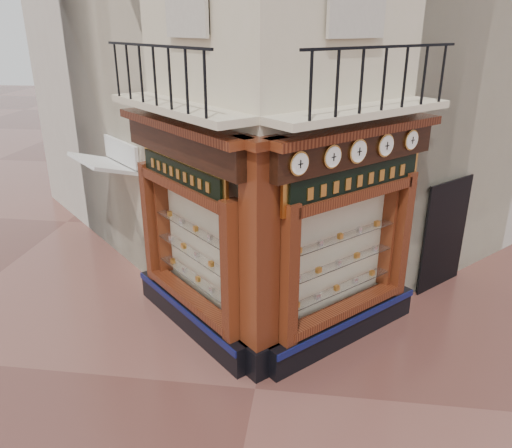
% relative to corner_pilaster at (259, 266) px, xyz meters
% --- Properties ---
extents(ground, '(80.00, 80.00, 0.00)m').
position_rel_corner_pilaster_xyz_m(ground, '(0.00, -0.50, -1.95)').
color(ground, '#552E27').
rests_on(ground, ground).
extents(neighbour_left, '(11.31, 11.31, 11.00)m').
position_rel_corner_pilaster_xyz_m(neighbour_left, '(-2.47, 8.13, 3.55)').
color(neighbour_left, beige).
rests_on(neighbour_left, ground).
extents(neighbour_right, '(11.31, 11.31, 11.00)m').
position_rel_corner_pilaster_xyz_m(neighbour_right, '(2.47, 8.13, 3.55)').
color(neighbour_right, beige).
rests_on(neighbour_right, ground).
extents(shopfront_left, '(2.86, 2.86, 3.98)m').
position_rel_corner_pilaster_xyz_m(shopfront_left, '(-1.41, 1.07, 0.03)').
color(shopfront_left, black).
rests_on(shopfront_left, ground).
extents(shopfront_right, '(2.86, 2.86, 3.98)m').
position_rel_corner_pilaster_xyz_m(shopfront_right, '(1.41, 1.07, 0.03)').
color(shopfront_right, black).
rests_on(shopfront_right, ground).
extents(corner_pilaster, '(0.85, 0.85, 3.98)m').
position_rel_corner_pilaster_xyz_m(corner_pilaster, '(0.00, 0.00, 0.00)').
color(corner_pilaster, black).
rests_on(corner_pilaster, ground).
extents(balcony, '(5.94, 2.97, 1.03)m').
position_rel_corner_pilaster_xyz_m(balcony, '(0.00, 0.99, 2.27)').
color(balcony, beige).
rests_on(balcony, ground).
extents(clock_a, '(0.29, 0.29, 0.36)m').
position_rel_corner_pilaster_xyz_m(clock_a, '(0.56, -0.04, 1.67)').
color(clock_a, gold).
rests_on(clock_a, ground).
extents(clock_b, '(0.29, 0.29, 0.36)m').
position_rel_corner_pilaster_xyz_m(clock_b, '(1.03, 0.43, 1.67)').
color(clock_b, gold).
rests_on(clock_b, ground).
extents(clock_c, '(0.31, 0.31, 0.39)m').
position_rel_corner_pilaster_xyz_m(clock_c, '(1.43, 0.83, 1.67)').
color(clock_c, gold).
rests_on(clock_c, ground).
extents(clock_d, '(0.31, 0.31, 0.38)m').
position_rel_corner_pilaster_xyz_m(clock_d, '(1.90, 1.29, 1.67)').
color(clock_d, gold).
rests_on(clock_d, ground).
extents(clock_e, '(0.28, 0.28, 0.35)m').
position_rel_corner_pilaster_xyz_m(clock_e, '(2.37, 1.77, 1.67)').
color(clock_e, gold).
rests_on(clock_e, ground).
extents(awning, '(1.85, 1.85, 0.36)m').
position_rel_corner_pilaster_xyz_m(awning, '(-3.85, 3.14, -1.95)').
color(awning, silver).
rests_on(awning, ground).
extents(signboard_left, '(1.96, 1.96, 0.52)m').
position_rel_corner_pilaster_xyz_m(signboard_left, '(-1.46, 1.01, 1.15)').
color(signboard_left, gold).
rests_on(signboard_left, ground).
extents(signboard_right, '(2.28, 2.28, 0.61)m').
position_rel_corner_pilaster_xyz_m(signboard_right, '(1.46, 1.01, 1.15)').
color(signboard_right, gold).
rests_on(signboard_right, ground).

